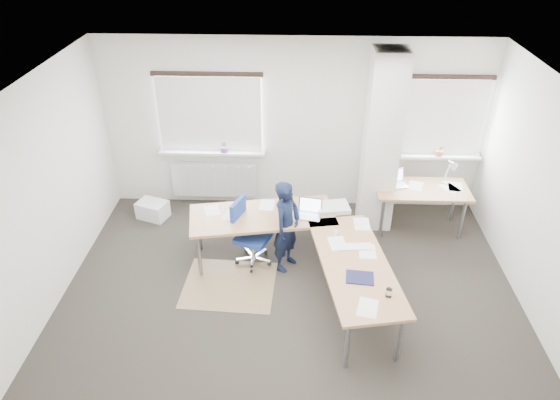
{
  "coord_description": "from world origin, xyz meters",
  "views": [
    {
      "loc": [
        0.06,
        -4.76,
        4.57
      ],
      "look_at": [
        -0.15,
        0.9,
        1.03
      ],
      "focal_mm": 32.0,
      "sensor_mm": 36.0,
      "label": 1
    }
  ],
  "objects_px": {
    "desk_main": "(309,239)",
    "desk_side": "(422,191)",
    "person": "(287,226)",
    "task_chair": "(251,246)"
  },
  "relations": [
    {
      "from": "desk_main",
      "to": "person",
      "type": "bearing_deg",
      "value": 126.75
    },
    {
      "from": "task_chair",
      "to": "desk_main",
      "type": "bearing_deg",
      "value": -3.14
    },
    {
      "from": "desk_side",
      "to": "task_chair",
      "type": "distance_m",
      "value": 2.73
    },
    {
      "from": "desk_main",
      "to": "desk_side",
      "type": "relative_size",
      "value": 2.01
    },
    {
      "from": "desk_side",
      "to": "person",
      "type": "xyz_separation_m",
      "value": [
        -2.03,
        -1.01,
        -0.01
      ]
    },
    {
      "from": "task_chair",
      "to": "person",
      "type": "bearing_deg",
      "value": 12.25
    },
    {
      "from": "desk_main",
      "to": "desk_side",
      "type": "bearing_deg",
      "value": 27.06
    },
    {
      "from": "desk_side",
      "to": "task_chair",
      "type": "bearing_deg",
      "value": -159.7
    },
    {
      "from": "desk_main",
      "to": "task_chair",
      "type": "bearing_deg",
      "value": 145.59
    },
    {
      "from": "desk_main",
      "to": "desk_side",
      "type": "distance_m",
      "value": 2.16
    }
  ]
}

